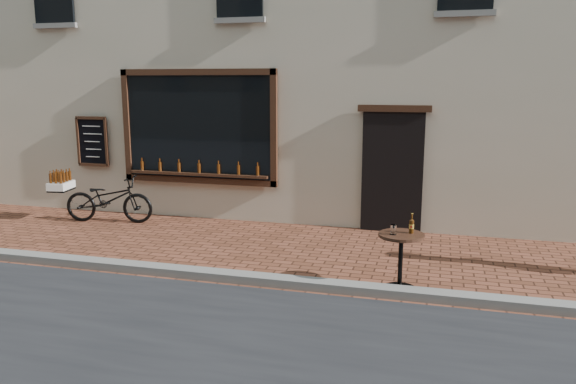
# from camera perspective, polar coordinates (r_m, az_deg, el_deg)

# --- Properties ---
(ground) EXTENTS (90.00, 90.00, 0.00)m
(ground) POSITION_cam_1_polar(r_m,az_deg,el_deg) (7.80, -6.27, -9.42)
(ground) COLOR #592E1D
(ground) RESTS_ON ground
(kerb) EXTENTS (90.00, 0.25, 0.12)m
(kerb) POSITION_cam_1_polar(r_m,az_deg,el_deg) (7.95, -5.74, -8.53)
(kerb) COLOR slate
(kerb) RESTS_ON ground
(cargo_bicycle) EXTENTS (2.08, 0.88, 0.98)m
(cargo_bicycle) POSITION_cam_1_polar(r_m,az_deg,el_deg) (11.56, -17.88, -0.66)
(cargo_bicycle) COLOR black
(cargo_bicycle) RESTS_ON ground
(bistro_table) EXTENTS (0.60, 0.60, 1.04)m
(bistro_table) POSITION_cam_1_polar(r_m,az_deg,el_deg) (7.57, 11.42, -5.79)
(bistro_table) COLOR black
(bistro_table) RESTS_ON ground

